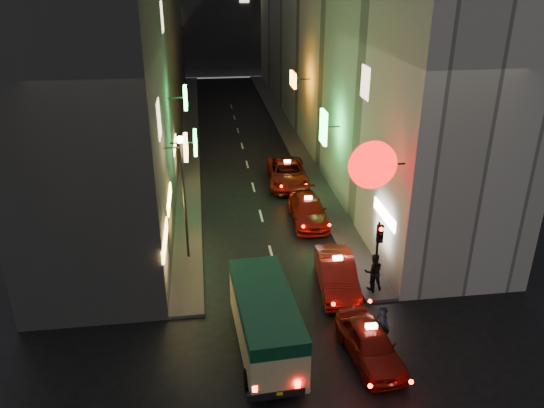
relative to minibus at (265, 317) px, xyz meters
name	(u,v)px	position (x,y,z in m)	size (l,w,h in m)	color
building_left	(135,29)	(-6.78, 28.43, 7.43)	(7.49, 52.11, 18.00)	#33312F
building_right	(334,26)	(9.22, 28.43, 7.43)	(8.38, 52.00, 18.00)	beige
sidewalk_left	(190,136)	(-3.03, 28.44, -1.49)	(1.50, 52.00, 0.15)	#464341
sidewalk_right	(287,133)	(5.47, 28.44, -1.49)	(1.50, 52.00, 0.15)	#464341
minibus	(265,317)	(0.00, 0.00, 0.00)	(2.33, 5.86, 2.48)	#C7B97C
taxi_near	(370,341)	(3.79, -0.95, -0.77)	(2.57, 5.19, 1.76)	maroon
taxi_second	(337,272)	(3.73, 3.85, -0.70)	(2.73, 5.64, 1.91)	maroon
taxi_third	(308,208)	(3.81, 10.90, -0.76)	(2.19, 5.10, 1.78)	maroon
taxi_far	(287,172)	(3.55, 16.69, -0.67)	(2.66, 5.77, 1.96)	maroon
pedestrian_crossing	(382,325)	(4.41, -0.43, -0.50)	(0.70, 0.45, 2.13)	black
pedestrian_sidewalk	(374,269)	(5.28, 3.37, -0.42)	(0.75, 0.47, 1.99)	black
traffic_light	(379,244)	(5.22, 2.91, 1.12)	(0.26, 0.43, 3.50)	black
lamp_post	(184,191)	(-2.98, 7.44, 2.16)	(0.28, 0.28, 6.22)	black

